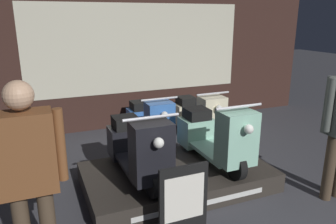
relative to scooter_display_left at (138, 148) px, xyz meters
The scene contains 8 objects.
shop_wall_back 3.00m from the scooter_display_left, 71.82° to the left, with size 7.80×0.09×3.20m.
display_platform 0.73m from the scooter_display_left, ahead, with size 2.38×1.37×0.25m.
scooter_display_left is the anchor object (origin of this frame).
scooter_display_right 1.07m from the scooter_display_left, ahead, with size 0.61×1.50×0.92m.
scooter_backrow_0 1.81m from the scooter_display_left, 66.19° to the left, with size 0.61×1.50×0.92m.
scooter_backrow_1 2.36m from the scooter_display_left, 44.13° to the left, with size 0.61×1.50×0.92m.
person_left_browsing 1.59m from the scooter_display_left, 140.63° to the right, with size 0.59×0.24×1.72m.
price_sign_board 1.01m from the scooter_display_left, 80.60° to the right, with size 0.51×0.04×0.79m.
Camera 1 is at (-1.96, -2.41, 2.15)m, focal length 35.00 mm.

